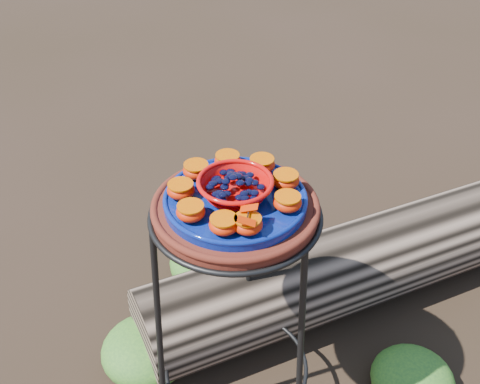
% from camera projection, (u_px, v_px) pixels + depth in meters
% --- Properties ---
extents(plant_stand, '(0.44, 0.44, 0.70)m').
position_uv_depth(plant_stand, '(236.00, 318.00, 1.59)').
color(plant_stand, black).
rests_on(plant_stand, ground).
extents(terracotta_saucer, '(0.38, 0.38, 0.03)m').
position_uv_depth(terracotta_saucer, '(235.00, 210.00, 1.37)').
color(terracotta_saucer, '#592317').
rests_on(terracotta_saucer, plant_stand).
extents(cobalt_plate, '(0.32, 0.32, 0.02)m').
position_uv_depth(cobalt_plate, '(235.00, 201.00, 1.36)').
color(cobalt_plate, '#060F62').
rests_on(cobalt_plate, terracotta_saucer).
extents(red_bowl, '(0.16, 0.16, 0.05)m').
position_uv_depth(red_bowl, '(235.00, 189.00, 1.34)').
color(red_bowl, red).
rests_on(red_bowl, cobalt_plate).
extents(glass_gems, '(0.13, 0.13, 0.02)m').
position_uv_depth(glass_gems, '(235.00, 176.00, 1.32)').
color(glass_gems, black).
rests_on(glass_gems, red_bowl).
extents(orange_half_0, '(0.06, 0.06, 0.03)m').
position_uv_depth(orange_half_0, '(248.00, 224.00, 1.25)').
color(orange_half_0, '#B50C07').
rests_on(orange_half_0, cobalt_plate).
extents(orange_half_1, '(0.06, 0.06, 0.03)m').
position_uv_depth(orange_half_1, '(287.00, 202.00, 1.31)').
color(orange_half_1, '#B50C07').
rests_on(orange_half_1, cobalt_plate).
extents(orange_half_2, '(0.06, 0.06, 0.03)m').
position_uv_depth(orange_half_2, '(286.00, 180.00, 1.37)').
color(orange_half_2, '#B50C07').
rests_on(orange_half_2, cobalt_plate).
extents(orange_half_3, '(0.06, 0.06, 0.03)m').
position_uv_depth(orange_half_3, '(262.00, 164.00, 1.42)').
color(orange_half_3, '#B50C07').
rests_on(orange_half_3, cobalt_plate).
extents(orange_half_4, '(0.06, 0.06, 0.03)m').
position_uv_depth(orange_half_4, '(228.00, 161.00, 1.44)').
color(orange_half_4, '#B50C07').
rests_on(orange_half_4, cobalt_plate).
extents(orange_half_5, '(0.06, 0.06, 0.03)m').
position_uv_depth(orange_half_5, '(196.00, 170.00, 1.40)').
color(orange_half_5, '#B50C07').
rests_on(orange_half_5, cobalt_plate).
extents(orange_half_6, '(0.06, 0.06, 0.03)m').
position_uv_depth(orange_half_6, '(181.00, 190.00, 1.34)').
color(orange_half_6, '#B50C07').
rests_on(orange_half_6, cobalt_plate).
extents(orange_half_7, '(0.06, 0.06, 0.03)m').
position_uv_depth(orange_half_7, '(191.00, 212.00, 1.28)').
color(orange_half_7, '#B50C07').
rests_on(orange_half_7, cobalt_plate).
extents(orange_half_8, '(0.06, 0.06, 0.03)m').
position_uv_depth(orange_half_8, '(224.00, 225.00, 1.24)').
color(orange_half_8, '#B50C07').
rests_on(orange_half_8, cobalt_plate).
extents(butterfly, '(0.08, 0.05, 0.01)m').
position_uv_depth(butterfly, '(248.00, 215.00, 1.23)').
color(butterfly, red).
rests_on(butterfly, orange_half_0).
extents(driftwood_log, '(1.54, 1.24, 0.30)m').
position_uv_depth(driftwood_log, '(364.00, 262.00, 2.06)').
color(driftwood_log, black).
rests_on(driftwood_log, ground).
extents(foliage_left, '(0.28, 0.28, 0.14)m').
position_uv_depth(foliage_left, '(147.00, 349.00, 1.86)').
color(foliage_left, '#285721').
rests_on(foliage_left, ground).
extents(foliage_right, '(0.25, 0.25, 0.12)m').
position_uv_depth(foliage_right, '(413.00, 378.00, 1.78)').
color(foliage_right, '#285721').
rests_on(foliage_right, ground).
extents(foliage_back, '(0.35, 0.35, 0.17)m').
position_uv_depth(foliage_back, '(218.00, 259.00, 2.16)').
color(foliage_back, '#285721').
rests_on(foliage_back, ground).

